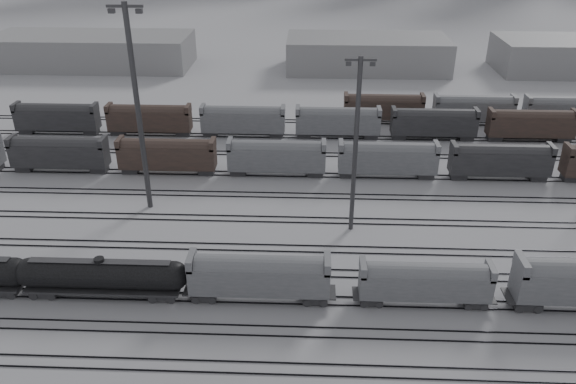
{
  "coord_description": "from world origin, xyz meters",
  "views": [
    {
      "loc": [
        -3.97,
        -46.91,
        37.89
      ],
      "look_at": [
        -6.68,
        18.44,
        4.0
      ],
      "focal_mm": 35.0,
      "sensor_mm": 36.0,
      "label": 1
    }
  ],
  "objects_px": {
    "hopper_car_a": "(259,274)",
    "light_mast_c": "(356,143)",
    "hopper_car_b": "(425,280)",
    "tank_car_b": "(102,275)"
  },
  "relations": [
    {
      "from": "tank_car_b",
      "to": "hopper_car_a",
      "type": "height_order",
      "value": "hopper_car_a"
    },
    {
      "from": "tank_car_b",
      "to": "hopper_car_b",
      "type": "xyz_separation_m",
      "value": [
        34.05,
        0.0,
        0.35
      ]
    },
    {
      "from": "hopper_car_b",
      "to": "light_mast_c",
      "type": "relative_size",
      "value": 0.6
    },
    {
      "from": "hopper_car_b",
      "to": "light_mast_c",
      "type": "height_order",
      "value": "light_mast_c"
    },
    {
      "from": "hopper_car_b",
      "to": "light_mast_c",
      "type": "xyz_separation_m",
      "value": [
        -6.68,
        15.14,
        8.96
      ]
    },
    {
      "from": "tank_car_b",
      "to": "hopper_car_b",
      "type": "bearing_deg",
      "value": 0.0
    },
    {
      "from": "hopper_car_a",
      "to": "light_mast_c",
      "type": "bearing_deg",
      "value": 55.09
    },
    {
      "from": "tank_car_b",
      "to": "hopper_car_b",
      "type": "distance_m",
      "value": 34.05
    },
    {
      "from": "hopper_car_a",
      "to": "light_mast_c",
      "type": "xyz_separation_m",
      "value": [
        10.57,
        15.14,
        8.7
      ]
    },
    {
      "from": "hopper_car_a",
      "to": "hopper_car_b",
      "type": "distance_m",
      "value": 17.25
    }
  ]
}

